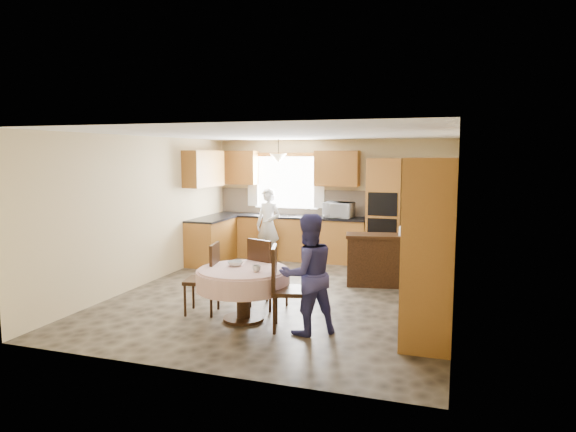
# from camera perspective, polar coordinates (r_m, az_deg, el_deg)

# --- Properties ---
(floor) EXTENTS (5.00, 6.00, 0.01)m
(floor) POSITION_cam_1_polar(r_m,az_deg,el_deg) (8.15, -0.25, -8.78)
(floor) COLOR brown
(floor) RESTS_ON ground
(ceiling) EXTENTS (5.00, 6.00, 0.01)m
(ceiling) POSITION_cam_1_polar(r_m,az_deg,el_deg) (7.85, -0.26, 9.08)
(ceiling) COLOR white
(ceiling) RESTS_ON wall_back
(wall_back) EXTENTS (5.00, 0.02, 2.50)m
(wall_back) POSITION_cam_1_polar(r_m,az_deg,el_deg) (10.77, 4.85, 1.81)
(wall_back) COLOR #CBB682
(wall_back) RESTS_ON floor
(wall_front) EXTENTS (5.00, 0.02, 2.50)m
(wall_front) POSITION_cam_1_polar(r_m,az_deg,el_deg) (5.18, -10.94, -3.83)
(wall_front) COLOR #CBB682
(wall_front) RESTS_ON floor
(wall_left) EXTENTS (0.02, 6.00, 2.50)m
(wall_left) POSITION_cam_1_polar(r_m,az_deg,el_deg) (9.01, -15.50, 0.59)
(wall_left) COLOR #CBB682
(wall_left) RESTS_ON floor
(wall_right) EXTENTS (0.02, 6.00, 2.50)m
(wall_right) POSITION_cam_1_polar(r_m,az_deg,el_deg) (7.49, 18.18, -0.75)
(wall_right) COLOR #CBB682
(wall_right) RESTS_ON floor
(window) EXTENTS (1.40, 0.03, 1.10)m
(window) POSITION_cam_1_polar(r_m,az_deg,el_deg) (11.00, -0.24, 3.77)
(window) COLOR white
(window) RESTS_ON wall_back
(curtain_left) EXTENTS (0.22, 0.02, 1.15)m
(curtain_left) POSITION_cam_1_polar(r_m,az_deg,el_deg) (11.22, -3.96, 4.07)
(curtain_left) COLOR white
(curtain_left) RESTS_ON wall_back
(curtain_right) EXTENTS (0.22, 0.02, 1.15)m
(curtain_right) POSITION_cam_1_polar(r_m,az_deg,el_deg) (10.74, 3.48, 3.95)
(curtain_right) COLOR white
(curtain_right) RESTS_ON wall_back
(base_cab_back) EXTENTS (3.30, 0.60, 0.88)m
(base_cab_back) POSITION_cam_1_polar(r_m,az_deg,el_deg) (10.82, 0.05, -2.47)
(base_cab_back) COLOR #CD8136
(base_cab_back) RESTS_ON floor
(counter_back) EXTENTS (3.30, 0.64, 0.04)m
(counter_back) POSITION_cam_1_polar(r_m,az_deg,el_deg) (10.75, 0.05, -0.05)
(counter_back) COLOR black
(counter_back) RESTS_ON base_cab_back
(base_cab_left) EXTENTS (0.60, 1.20, 0.88)m
(base_cab_left) POSITION_cam_1_polar(r_m,az_deg,el_deg) (10.51, -8.52, -2.82)
(base_cab_left) COLOR #CD8136
(base_cab_left) RESTS_ON floor
(counter_left) EXTENTS (0.64, 1.20, 0.04)m
(counter_left) POSITION_cam_1_polar(r_m,az_deg,el_deg) (10.44, -8.57, -0.33)
(counter_left) COLOR black
(counter_left) RESTS_ON base_cab_left
(backsplash) EXTENTS (3.30, 0.02, 0.55)m
(backsplash) POSITION_cam_1_polar(r_m,az_deg,el_deg) (11.00, 0.52, 1.57)
(backsplash) COLOR tan
(backsplash) RESTS_ON wall_back
(wall_cab_left) EXTENTS (0.85, 0.33, 0.72)m
(wall_cab_left) POSITION_cam_1_polar(r_m,az_deg,el_deg) (11.24, -5.58, 5.38)
(wall_cab_left) COLOR #A46E29
(wall_cab_left) RESTS_ON wall_back
(wall_cab_right) EXTENTS (0.90, 0.33, 0.72)m
(wall_cab_right) POSITION_cam_1_polar(r_m,az_deg,el_deg) (10.54, 5.47, 5.29)
(wall_cab_right) COLOR #A46E29
(wall_cab_right) RESTS_ON wall_back
(wall_cab_side) EXTENTS (0.33, 1.20, 0.72)m
(wall_cab_side) POSITION_cam_1_polar(r_m,az_deg,el_deg) (10.43, -9.33, 5.21)
(wall_cab_side) COLOR #A46E29
(wall_cab_side) RESTS_ON wall_left
(oven_tower) EXTENTS (0.66, 0.62, 2.12)m
(oven_tower) POSITION_cam_1_polar(r_m,az_deg,el_deg) (10.28, 10.68, 0.40)
(oven_tower) COLOR #CD8136
(oven_tower) RESTS_ON floor
(oven_upper) EXTENTS (0.56, 0.01, 0.45)m
(oven_upper) POSITION_cam_1_polar(r_m,az_deg,el_deg) (9.95, 10.46, 1.30)
(oven_upper) COLOR black
(oven_upper) RESTS_ON oven_tower
(oven_lower) EXTENTS (0.56, 0.01, 0.45)m
(oven_lower) POSITION_cam_1_polar(r_m,az_deg,el_deg) (10.01, 10.39, -1.55)
(oven_lower) COLOR black
(oven_lower) RESTS_ON oven_tower
(pendant) EXTENTS (0.36, 0.36, 0.18)m
(pendant) POSITION_cam_1_polar(r_m,az_deg,el_deg) (10.53, -1.08, 6.46)
(pendant) COLOR beige
(pendant) RESTS_ON ceiling
(sideboard) EXTENTS (1.21, 0.67, 0.81)m
(sideboard) POSITION_cam_1_polar(r_m,az_deg,el_deg) (8.78, 10.19, -5.01)
(sideboard) COLOR #381F0F
(sideboard) RESTS_ON floor
(space_heater) EXTENTS (0.45, 0.39, 0.53)m
(space_heater) POSITION_cam_1_polar(r_m,az_deg,el_deg) (8.51, 15.93, -6.53)
(space_heater) COLOR black
(space_heater) RESTS_ON floor
(cupboard) EXTENTS (0.57, 1.13, 2.16)m
(cupboard) POSITION_cam_1_polar(r_m,az_deg,el_deg) (6.24, 15.48, -3.71)
(cupboard) COLOR #CD8136
(cupboard) RESTS_ON floor
(dining_table) EXTENTS (1.24, 1.24, 0.70)m
(dining_table) POSITION_cam_1_polar(r_m,az_deg,el_deg) (6.86, -5.00, -7.10)
(dining_table) COLOR #381F0F
(dining_table) RESTS_ON floor
(chair_left) EXTENTS (0.50, 0.50, 0.99)m
(chair_left) POSITION_cam_1_polar(r_m,az_deg,el_deg) (7.22, -8.97, -6.46)
(chair_left) COLOR #381F0F
(chair_left) RESTS_ON floor
(chair_back) EXTENTS (0.56, 0.56, 1.01)m
(chair_back) POSITION_cam_1_polar(r_m,az_deg,el_deg) (7.37, -2.61, -6.00)
(chair_back) COLOR #381F0F
(chair_back) RESTS_ON floor
(chair_right) EXTENTS (0.57, 0.57, 1.06)m
(chair_right) POSITION_cam_1_polar(r_m,az_deg,el_deg) (6.48, -0.46, -7.52)
(chair_right) COLOR #381F0F
(chair_right) RESTS_ON floor
(framed_picture) EXTENTS (0.06, 0.55, 0.46)m
(framed_picture) POSITION_cam_1_polar(r_m,az_deg,el_deg) (8.83, 18.14, 3.91)
(framed_picture) COLOR gold
(framed_picture) RESTS_ON wall_right
(microwave) EXTENTS (0.61, 0.44, 0.32)m
(microwave) POSITION_cam_1_polar(r_m,az_deg,el_deg) (10.40, 5.65, 0.67)
(microwave) COLOR silver
(microwave) RESTS_ON counter_back
(person_sink) EXTENTS (0.62, 0.47, 1.51)m
(person_sink) POSITION_cam_1_polar(r_m,az_deg,el_deg) (10.50, -2.20, -1.03)
(person_sink) COLOR silver
(person_sink) RESTS_ON floor
(person_dining) EXTENTS (0.92, 0.90, 1.49)m
(person_dining) POSITION_cam_1_polar(r_m,az_deg,el_deg) (6.31, 2.19, -6.47)
(person_dining) COLOR #3A397D
(person_dining) RESTS_ON floor
(bowl_sideboard) EXTENTS (0.27, 0.27, 0.05)m
(bowl_sideboard) POSITION_cam_1_polar(r_m,az_deg,el_deg) (8.75, 8.30, -2.13)
(bowl_sideboard) COLOR #B2B2B2
(bowl_sideboard) RESTS_ON sideboard
(bottle_sideboard) EXTENTS (0.11, 0.11, 0.28)m
(bottle_sideboard) POSITION_cam_1_polar(r_m,az_deg,el_deg) (8.64, 12.53, -1.57)
(bottle_sideboard) COLOR silver
(bottle_sideboard) RESTS_ON sideboard
(cup_table) EXTENTS (0.11, 0.11, 0.09)m
(cup_table) POSITION_cam_1_polar(r_m,az_deg,el_deg) (6.62, -3.51, -5.84)
(cup_table) COLOR #B2B2B2
(cup_table) RESTS_ON dining_table
(bowl_table) EXTENTS (0.24, 0.24, 0.07)m
(bowl_table) POSITION_cam_1_polar(r_m,az_deg,el_deg) (6.98, -5.88, -5.28)
(bowl_table) COLOR #B2B2B2
(bowl_table) RESTS_ON dining_table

